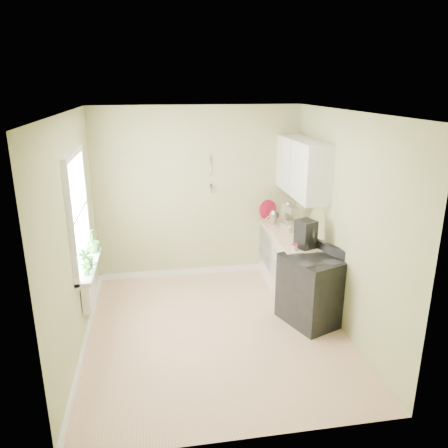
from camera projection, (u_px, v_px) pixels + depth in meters
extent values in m
cube|color=tan|center=(216.00, 331.00, 5.55)|extent=(3.20, 3.60, 0.02)
cube|color=white|center=(214.00, 111.00, 4.71)|extent=(3.20, 3.60, 0.02)
cube|color=tan|center=(198.00, 194.00, 6.83)|extent=(3.20, 0.02, 2.70)
cube|color=tan|center=(73.00, 238.00, 4.88)|extent=(0.02, 3.60, 2.70)
cube|color=tan|center=(344.00, 223.00, 5.38)|extent=(0.02, 3.60, 2.70)
cube|color=white|center=(291.00, 262.00, 6.55)|extent=(0.60, 1.60, 0.87)
cube|color=#E4B68C|center=(292.00, 234.00, 6.41)|extent=(0.64, 1.60, 0.04)
cube|color=white|center=(302.00, 168.00, 6.23)|extent=(0.35, 1.40, 0.80)
cube|color=white|center=(77.00, 213.00, 5.10)|extent=(0.02, 1.00, 1.30)
cube|color=white|center=(72.00, 154.00, 4.89)|extent=(0.06, 1.14, 0.07)
cube|color=white|center=(84.00, 267.00, 5.31)|extent=(0.06, 1.14, 0.07)
cube|color=white|center=(78.00, 213.00, 5.10)|extent=(0.04, 1.00, 0.04)
cube|color=white|center=(89.00, 265.00, 5.32)|extent=(0.18, 1.14, 0.04)
cube|color=white|center=(89.00, 292.00, 5.37)|extent=(0.12, 0.50, 0.35)
cylinder|color=#E4B68C|center=(211.00, 160.00, 6.67)|extent=(0.02, 0.02, 0.10)
cylinder|color=silver|center=(211.00, 168.00, 6.71)|extent=(0.01, 0.01, 0.16)
cylinder|color=silver|center=(211.00, 189.00, 6.81)|extent=(0.01, 0.14, 0.14)
cube|color=black|center=(312.00, 291.00, 5.66)|extent=(0.85, 0.91, 0.87)
cube|color=black|center=(314.00, 258.00, 5.52)|extent=(0.85, 0.91, 0.03)
cube|color=black|center=(335.00, 252.00, 5.54)|extent=(0.32, 0.70, 0.14)
cylinder|color=#B2B2B7|center=(289.00, 268.00, 5.50)|extent=(0.24, 0.56, 0.02)
cube|color=red|center=(286.00, 278.00, 5.65)|extent=(0.10, 0.20, 0.37)
cube|color=#B2B2B7|center=(290.00, 227.00, 6.54)|extent=(0.25, 0.33, 0.08)
cube|color=#B2B2B7|center=(288.00, 215.00, 6.62)|extent=(0.13, 0.10, 0.22)
cube|color=#B2B2B7|center=(291.00, 209.00, 6.47)|extent=(0.19, 0.32, 0.10)
sphere|color=#B2B2B7|center=(289.00, 205.00, 6.57)|extent=(0.12, 0.12, 0.12)
cylinder|color=silver|center=(292.00, 224.00, 6.46)|extent=(0.17, 0.17, 0.14)
cylinder|color=silver|center=(273.00, 219.00, 6.78)|extent=(0.12, 0.12, 0.17)
cone|color=silver|center=(274.00, 212.00, 6.75)|extent=(0.12, 0.12, 0.04)
cylinder|color=silver|center=(268.00, 217.00, 6.76)|extent=(0.12, 0.03, 0.09)
cube|color=black|center=(306.00, 234.00, 5.77)|extent=(0.29, 0.30, 0.38)
cylinder|color=black|center=(303.00, 242.00, 5.80)|extent=(0.12, 0.12, 0.13)
cylinder|color=#A80F2F|center=(268.00, 209.00, 7.01)|extent=(0.32, 0.16, 0.32)
cylinder|color=#A69C86|center=(295.00, 248.00, 5.71)|extent=(0.08, 0.08, 0.08)
cylinder|color=#A80F2F|center=(295.00, 245.00, 5.69)|extent=(0.08, 0.08, 0.01)
imported|color=#256122|center=(85.00, 262.00, 4.96)|extent=(0.20, 0.19, 0.31)
imported|color=#256122|center=(87.00, 256.00, 5.13)|extent=(0.17, 0.20, 0.33)
imported|color=#256122|center=(93.00, 240.00, 5.65)|extent=(0.24, 0.24, 0.33)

